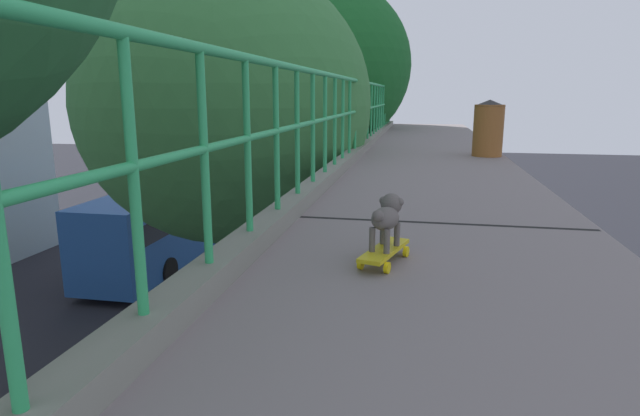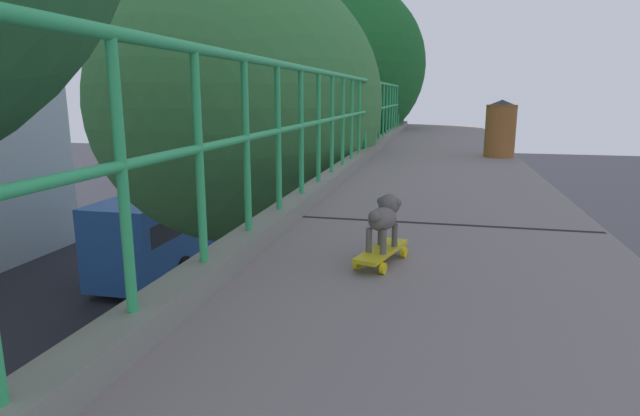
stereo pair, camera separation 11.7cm
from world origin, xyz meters
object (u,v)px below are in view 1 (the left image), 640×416
object	(u,v)px
small_dog	(387,215)
litter_bin	(488,128)
toy_skateboard	(384,252)
car_black_fifth	(126,372)
city_bus	(174,216)

from	to	relation	value
small_dog	litter_bin	size ratio (longest dim) A/B	0.38
toy_skateboard	small_dog	xyz separation A→B (m)	(0.01, 0.02, 0.22)
litter_bin	car_black_fifth	bearing A→B (deg)	178.65
car_black_fifth	city_bus	bearing A→B (deg)	110.48
small_dog	litter_bin	distance (m)	6.02
city_bus	toy_skateboard	distance (m)	18.70
city_bus	litter_bin	distance (m)	15.06
toy_skateboard	litter_bin	xyz separation A→B (m)	(1.25, 5.92, 0.40)
litter_bin	toy_skateboard	bearing A→B (deg)	-101.91
car_black_fifth	toy_skateboard	xyz separation A→B (m)	(5.78, -6.08, 4.84)
car_black_fifth	city_bus	xyz separation A→B (m)	(-3.60, 9.63, 1.02)
car_black_fifth	litter_bin	size ratio (longest dim) A/B	4.22
toy_skateboard	small_dog	world-z (taller)	small_dog
car_black_fifth	small_dog	xyz separation A→B (m)	(5.79, -6.06, 5.06)
car_black_fifth	small_dog	distance (m)	9.79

